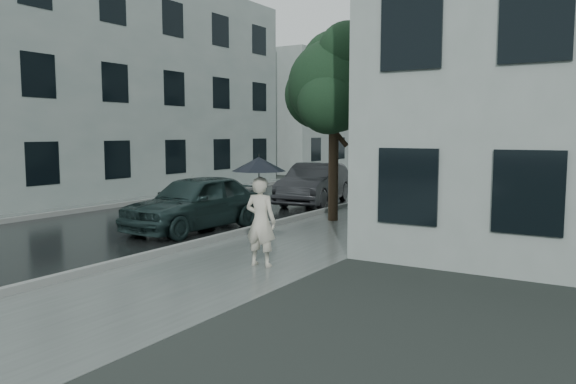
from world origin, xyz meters
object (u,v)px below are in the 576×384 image
Objects in this scene: pedestrian at (261,222)px; car_near at (196,202)px; lamp_post at (385,119)px; street_tree at (336,85)px; car_far at (315,184)px.

pedestrian is 0.40× the size of car_near.
lamp_post reaches higher than car_near.
street_tree is 6.65m from lamp_post.
lamp_post is at bearing -83.28° from pedestrian.
car_near is at bearing -85.51° from lamp_post.
street_tree is at bearing -80.98° from pedestrian.
street_tree is at bearing -62.26° from car_far.
street_tree is 5.43m from car_near.
pedestrian reaches higher than car_far.
car_near is 6.64m from car_far.
car_far is (-1.39, -3.43, -2.47)m from lamp_post.
pedestrian is at bearing -76.88° from street_tree.
car_near is at bearing -124.98° from street_tree.
lamp_post is 10.47m from car_near.
lamp_post is 1.28× the size of car_near.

